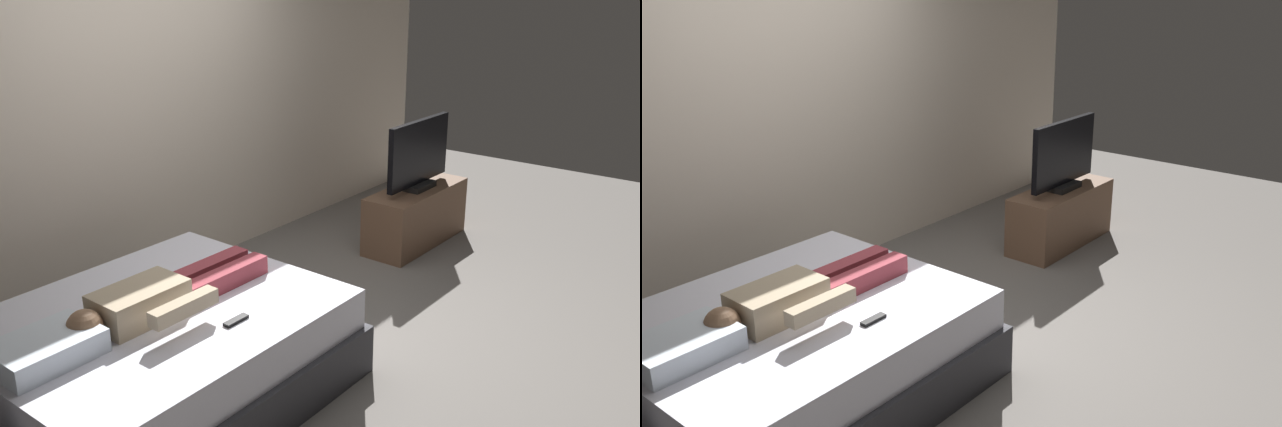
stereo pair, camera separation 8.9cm
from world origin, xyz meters
TOP-DOWN VIEW (x-y plane):
  - ground_plane at (0.00, 0.00)m, footprint 10.00×10.00m
  - back_wall at (0.40, 1.55)m, footprint 6.40×0.10m
  - bed at (-1.01, 0.24)m, footprint 1.91×1.57m
  - pillow at (-1.64, 0.24)m, footprint 0.48×0.34m
  - person at (-0.98, 0.21)m, footprint 1.26×0.46m
  - remote at (-0.83, -0.20)m, footprint 0.15×0.04m
  - tv_stand at (1.88, 0.31)m, footprint 1.10×0.40m
  - tv at (1.88, 0.31)m, footprint 0.88×0.20m

SIDE VIEW (x-z plane):
  - ground_plane at x=0.00m, z-range 0.00..0.00m
  - tv_stand at x=1.88m, z-range 0.00..0.50m
  - bed at x=-1.01m, z-range -0.01..0.53m
  - remote at x=-0.83m, z-range 0.54..0.56m
  - pillow at x=-1.64m, z-range 0.54..0.66m
  - person at x=-0.98m, z-range 0.53..0.71m
  - tv at x=1.88m, z-range 0.49..1.08m
  - back_wall at x=0.40m, z-range 0.00..2.80m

